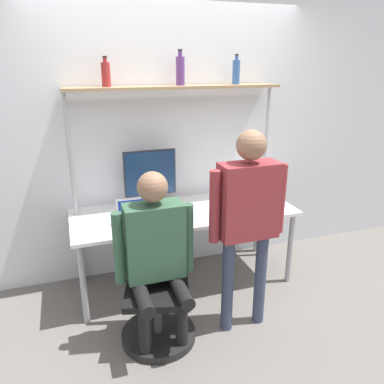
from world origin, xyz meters
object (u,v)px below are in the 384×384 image
object	(u,v)px
office_chair	(158,305)
person_seated	(156,248)
bottle_purple	(180,70)
cell_phone	(167,222)
monitor	(150,177)
bottle_blue	(236,72)
person_standing	(248,209)
bottle_red	(106,74)
laptop	(136,218)

from	to	relation	value
office_chair	person_seated	bearing A→B (deg)	-103.50
bottle_purple	cell_phone	bearing A→B (deg)	-121.03
monitor	bottle_blue	size ratio (longest dim) A/B	2.04
person_standing	person_seated	bearing A→B (deg)	175.45
person_standing	bottle_purple	world-z (taller)	bottle_purple
bottle_red	bottle_blue	distance (m)	1.15
person_standing	bottle_purple	size ratio (longest dim) A/B	5.34
bottle_blue	monitor	bearing A→B (deg)	-179.53
laptop	person_seated	bearing A→B (deg)	-86.01
bottle_red	laptop	bearing A→B (deg)	-73.86
cell_phone	office_chair	distance (m)	0.67
person_standing	bottle_purple	distance (m)	1.36
laptop	bottle_blue	distance (m)	1.58
cell_phone	person_seated	bearing A→B (deg)	-113.60
bottle_red	bottle_purple	distance (m)	0.63
bottle_blue	office_chair	bearing A→B (deg)	-138.46
cell_phone	office_chair	xyz separation A→B (m)	(-0.20, -0.44, -0.46)
office_chair	bottle_red	distance (m)	1.86
office_chair	bottle_blue	size ratio (longest dim) A/B	3.44
monitor	cell_phone	xyz separation A→B (m)	(0.03, -0.43, -0.28)
bottle_blue	person_seated	bearing A→B (deg)	-137.33
monitor	bottle_blue	distance (m)	1.22
monitor	bottle_red	distance (m)	0.95
laptop	bottle_blue	world-z (taller)	bottle_blue
person_seated	bottle_red	distance (m)	1.47
office_chair	person_standing	xyz separation A→B (m)	(0.66, -0.10, 0.73)
laptop	cell_phone	xyz separation A→B (m)	(0.25, -0.04, -0.06)
office_chair	person_standing	bearing A→B (deg)	-8.51
person_seated	person_standing	xyz separation A→B (m)	(0.67, -0.05, 0.23)
laptop	cell_phone	bearing A→B (deg)	-9.17
monitor	bottle_red	bearing A→B (deg)	178.83
cell_phone	office_chair	size ratio (longest dim) A/B	0.17
cell_phone	person_standing	size ratio (longest dim) A/B	0.10
laptop	cell_phone	size ratio (longest dim) A/B	2.01
laptop	person_standing	bearing A→B (deg)	-39.00
laptop	office_chair	size ratio (longest dim) A/B	0.34
bottle_purple	office_chair	bearing A→B (deg)	-117.92
person_seated	bottle_red	world-z (taller)	bottle_red
cell_phone	bottle_blue	distance (m)	1.49
person_seated	laptop	bearing A→B (deg)	93.99
monitor	laptop	size ratio (longest dim) A/B	1.75
monitor	bottle_purple	xyz separation A→B (m)	(0.30, 0.01, 0.92)
office_chair	person_seated	size ratio (longest dim) A/B	0.68
bottle_red	bottle_blue	world-z (taller)	bottle_blue
office_chair	bottle_red	size ratio (longest dim) A/B	3.77
office_chair	bottle_blue	bearing A→B (deg)	41.54
laptop	bottle_blue	size ratio (longest dim) A/B	1.17
bottle_blue	bottle_purple	distance (m)	0.52
laptop	person_seated	distance (m)	0.52
cell_phone	person_standing	distance (m)	0.76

